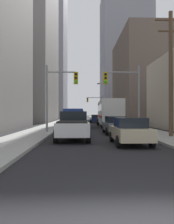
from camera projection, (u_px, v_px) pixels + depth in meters
sidewalk_left at (63, 121)px, 53.25m from camera, size 3.07×160.00×0.15m
sidewalk_right at (108, 121)px, 53.52m from camera, size 3.07×160.00×0.15m
city_bus at (109, 112)px, 31.14m from camera, size 2.88×11.58×3.40m
pickup_truck_white at (73, 126)px, 15.94m from camera, size 2.20×5.42×1.90m
cargo_van_blue at (74, 118)px, 27.03m from camera, size 2.16×5.27×2.26m
sedan_beige at (130, 131)px, 13.40m from camera, size 1.95×4.22×1.52m
sedan_grey at (115, 125)px, 20.29m from camera, size 1.95×4.25×1.52m
sedan_green at (76, 121)px, 32.80m from camera, size 1.95×4.24×1.52m
sedan_navy at (95, 119)px, 44.85m from camera, size 1.95×4.25×1.52m
traffic_signal_near_left at (60, 88)px, 20.83m from camera, size 2.83×0.44×6.00m
traffic_signal_near_right at (124, 88)px, 20.98m from camera, size 3.26×0.44×6.00m
traffic_signal_far_right at (96, 103)px, 54.51m from camera, size 3.88×0.44×6.00m
utility_pole_right at (171, 71)px, 16.85m from camera, size 2.20×0.28×9.03m
street_lamp_right at (107, 98)px, 43.51m from camera, size 2.37×0.32×7.50m
building_left_mid_office at (21, 43)px, 53.35m from camera, size 14.41×24.38×35.46m
building_left_far_tower at (41, 43)px, 93.76m from camera, size 19.47×26.43×59.08m
building_right_mid_block at (154, 79)px, 53.14m from camera, size 15.58×21.86×18.82m
building_right_far_highrise at (125, 56)px, 94.96m from camera, size 18.33×21.32×49.51m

